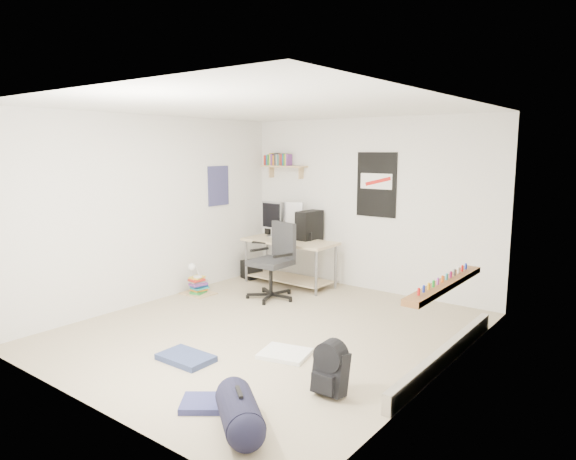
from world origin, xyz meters
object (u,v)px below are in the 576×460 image
Objects in this scene: book_stack at (198,284)px; desk at (290,261)px; backpack at (331,372)px; duffel_bag at (239,412)px; office_chair at (271,264)px.

desk is at bearing 58.20° from book_stack.
book_stack is (-3.17, 1.42, -0.05)m from backpack.
duffel_bag is at bearing -107.49° from backpack.
office_chair is (0.22, -0.72, 0.12)m from desk.
office_chair reaches higher than book_stack.
office_chair is at bearing 26.00° from book_stack.
backpack is (2.42, -2.61, -0.16)m from desk.
backpack is 0.64× the size of duffel_bag.
duffel_bag is 3.72m from book_stack.
duffel_bag reaches higher than backpack.
book_stack is (-0.96, -0.47, -0.34)m from office_chair.
desk reaches higher than book_stack.
desk reaches higher than duffel_bag.
desk is 1.36× the size of office_chair.
office_chair is 3.41m from duffel_bag.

